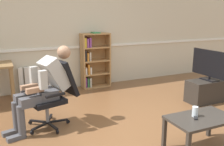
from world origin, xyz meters
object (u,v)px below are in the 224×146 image
office_chair (55,91)px  coffee_table (201,122)px  person_seated (44,85)px  spare_remote (195,117)px  bookshelf (93,60)px  tv_screen (211,65)px  radiator (42,79)px  tv_stand (208,91)px  drinking_glass (195,112)px

office_chair → coffee_table: size_ratio=1.21×
person_seated → spare_remote: (1.53, -1.41, -0.21)m
office_chair → bookshelf: bearing=128.4°
tv_screen → spare_remote: 1.97m
radiator → tv_stand: radiator is taller
tv_stand → drinking_glass: drinking_glass is taller
bookshelf → tv_screen: size_ratio=1.43×
radiator → person_seated: (-0.22, -1.77, 0.36)m
bookshelf → tv_stand: 2.50m
person_seated → coffee_table: bearing=33.5°
person_seated → spare_remote: person_seated is taller
bookshelf → coffee_table: bearing=-85.6°
person_seated → drinking_glass: size_ratio=9.54×
spare_remote → coffee_table: bearing=-159.1°
bookshelf → spare_remote: size_ratio=8.34×
office_chair → tv_stand: 2.90m
office_chair → tv_screen: 2.89m
person_seated → coffee_table: person_seated is taller
tv_screen → spare_remote: (-1.50, -1.25, -0.28)m
office_chair → coffee_table: (1.45, -1.47, -0.16)m
person_seated → drinking_glass: 2.08m
tv_stand → coffee_table: coffee_table is taller
tv_screen → drinking_glass: bearing=128.2°
bookshelf → spare_remote: 3.09m
drinking_glass → coffee_table: bearing=-44.1°
bookshelf → coffee_table: (0.24, -3.10, -0.25)m
drinking_glass → person_seated: bearing=138.5°
tv_screen → coffee_table: 1.94m
tv_screen → spare_remote: tv_screen is taller
bookshelf → person_seated: bookshelf is taller
tv_stand → radiator: bearing=145.6°
radiator → tv_stand: (2.80, -1.92, -0.07)m
tv_stand → spare_remote: 1.97m
tv_screen → drinking_glass: size_ratio=6.98×
bookshelf → coffee_table: 3.12m
person_seated → tv_stand: person_seated is taller
office_chair → spare_remote: 2.00m
spare_remote → radiator: bearing=-31.0°
tv_screen → coffee_table: bearing=130.5°
radiator → tv_screen: 3.43m
person_seated → office_chair: bearing=90.0°
coffee_table → drinking_glass: size_ratio=6.50×
person_seated → tv_screen: 3.04m
coffee_table → spare_remote: bearing=164.2°
coffee_table → drinking_glass: bearing=135.9°
radiator → spare_remote: (1.31, -3.18, 0.15)m
person_seated → tv_screen: size_ratio=1.37×
office_chair → tv_screen: size_ratio=1.13×
radiator → tv_stand: 3.40m
tv_stand → tv_screen: tv_screen is taller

